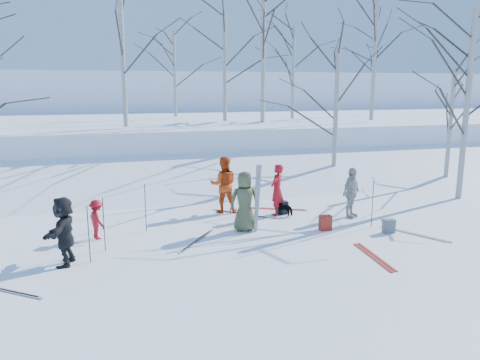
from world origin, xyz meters
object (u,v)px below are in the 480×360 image
object	(u,v)px
skier_cream_east	(351,193)
backpack_grey	(389,226)
skier_red_seated	(97,219)
backpack_red	(325,223)
skier_red_north	(277,190)
skier_redor_behind	(224,185)
dog	(285,208)
skier_olive_center	(245,201)
backpack_dark	(282,208)
skier_grey_west	(64,231)

from	to	relation	value
skier_cream_east	backpack_grey	size ratio (longest dim) A/B	4.07
skier_red_seated	backpack_red	bearing A→B (deg)	-122.99
skier_red_north	skier_redor_behind	distance (m)	1.70
skier_red_seated	backpack_grey	bearing A→B (deg)	-126.34
skier_red_north	backpack_red	size ratio (longest dim) A/B	3.80
dog	backpack_grey	bearing A→B (deg)	82.06
skier_red_north	skier_redor_behind	world-z (taller)	skier_redor_behind
skier_redor_behind	backpack_red	size ratio (longest dim) A/B	4.25
skier_red_seated	skier_olive_center	bearing A→B (deg)	-119.58
backpack_dark	skier_red_seated	bearing A→B (deg)	-170.16
skier_olive_center	skier_redor_behind	distance (m)	2.06
backpack_red	backpack_dark	size ratio (longest dim) A/B	1.05
skier_redor_behind	backpack_dark	bearing A→B (deg)	169.13
skier_olive_center	skier_red_north	bearing A→B (deg)	-127.69
backpack_grey	backpack_dark	world-z (taller)	backpack_dark
dog	backpack_dark	world-z (taller)	dog
backpack_red	skier_cream_east	bearing A→B (deg)	36.38
skier_red_seated	skier_red_north	bearing A→B (deg)	-104.45
skier_olive_center	skier_red_north	size ratio (longest dim) A/B	1.04
skier_red_north	skier_grey_west	world-z (taller)	skier_red_north
skier_olive_center	backpack_dark	world-z (taller)	skier_olive_center
dog	skier_olive_center	bearing A→B (deg)	-14.77
skier_red_north	dog	bearing A→B (deg)	94.88
dog	backpack_grey	size ratio (longest dim) A/B	1.48
skier_red_seated	backpack_dark	world-z (taller)	skier_red_seated
skier_redor_behind	backpack_dark	distance (m)	1.98
skier_grey_west	skier_olive_center	bearing A→B (deg)	119.30
skier_olive_center	backpack_dark	distance (m)	2.20
dog	backpack_red	world-z (taller)	dog
skier_red_seated	skier_cream_east	xyz separation A→B (m)	(7.41, 0.01, 0.25)
skier_redor_behind	skier_cream_east	size ratio (longest dim) A/B	1.15
skier_red_north	backpack_grey	world-z (taller)	skier_red_north
skier_cream_east	dog	distance (m)	2.07
backpack_red	backpack_grey	size ratio (longest dim) A/B	1.11
skier_redor_behind	backpack_red	xyz separation A→B (m)	(2.25, -2.64, -0.68)
skier_red_seated	skier_grey_west	world-z (taller)	skier_grey_west
dog	backpack_dark	xyz separation A→B (m)	(0.00, 0.23, -0.04)
backpack_dark	backpack_grey	bearing A→B (deg)	-51.27
backpack_dark	backpack_red	bearing A→B (deg)	-74.08
skier_red_seated	backpack_dark	size ratio (longest dim) A/B	2.63
backpack_red	backpack_dark	xyz separation A→B (m)	(-0.55, 1.92, -0.01)
skier_redor_behind	backpack_grey	world-z (taller)	skier_redor_behind
dog	backpack_red	distance (m)	1.78
skier_olive_center	skier_redor_behind	bearing A→B (deg)	-77.45
skier_olive_center	backpack_red	bearing A→B (deg)	175.44
skier_olive_center	skier_grey_west	world-z (taller)	skier_olive_center
backpack_dark	skier_cream_east	bearing A→B (deg)	-26.98
backpack_grey	skier_olive_center	bearing A→B (deg)	160.98
skier_olive_center	skier_cream_east	world-z (taller)	skier_olive_center
skier_red_north	backpack_red	world-z (taller)	skier_red_north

